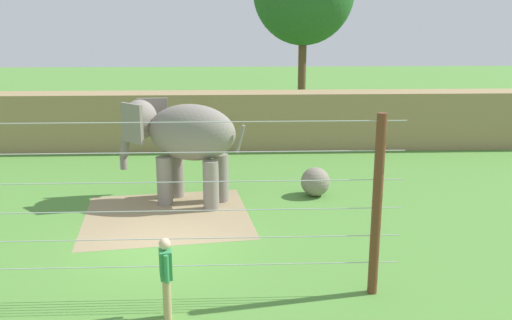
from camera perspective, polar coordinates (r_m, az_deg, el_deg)
ground_plane at (r=14.20m, az=-9.89°, el=-8.84°), size 120.00×120.00×0.00m
dirt_patch at (r=16.15m, az=-9.45°, el=-5.91°), size 5.36×5.09×0.01m
embankment_wall at (r=24.49m, az=-6.80°, el=4.18°), size 36.00×1.80×2.56m
elephant at (r=16.84m, az=-7.89°, el=2.51°), size 4.14×2.58×3.22m
enrichment_ball at (r=17.76m, az=6.34°, el=-2.32°), size 0.96×0.96×0.96m
cable_fence at (r=10.95m, az=-12.11°, el=-5.12°), size 10.51×0.20×3.85m
zookeeper at (r=10.46m, az=-9.56°, el=-11.99°), size 0.29×0.58×1.67m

